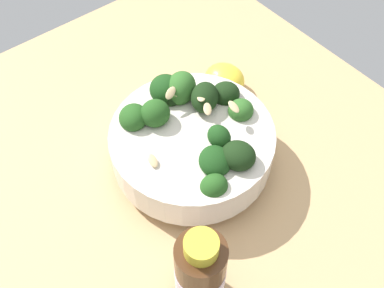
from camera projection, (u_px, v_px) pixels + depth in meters
ground_plane at (167, 173)px, 61.59cm from camera, size 67.33×67.33×4.23cm
bowl_of_broccoli at (192, 139)px, 56.68cm from camera, size 20.33×20.33×10.37cm
lemon_wedge at (225, 79)px, 66.27cm from camera, size 6.52×7.04×4.16cm
bottle_tall at (200, 274)px, 45.31cm from camera, size 5.14×5.14×12.94cm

